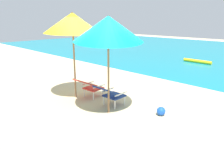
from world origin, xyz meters
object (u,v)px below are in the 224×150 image
Objects in this scene: lounge_chair_left at (89,86)px; lounge_chair_right at (110,93)px; beach_ball at (161,111)px; swim_buoy at (197,61)px; beach_umbrella_left at (73,23)px; beach_umbrella_right at (108,29)px.

lounge_chair_left and lounge_chair_right have the same top height.
beach_ball is at bearing 20.93° from lounge_chair_right.
beach_umbrella_left is (-0.33, -8.24, 2.23)m from swim_buoy.
beach_umbrella_left is at bearing 177.54° from beach_umbrella_right.
swim_buoy is at bearing 107.37° from beach_ball.
beach_ball is (1.36, 0.52, -0.29)m from lounge_chair_right.
lounge_chair_right is 2.34m from beach_umbrella_left.
beach_ball is at bearing -72.63° from swim_buoy.
beach_umbrella_right is (1.58, -0.07, -0.11)m from beach_umbrella_left.
lounge_chair_left is 2.39m from beach_ball.
lounge_chair_right is 3.85× the size of beach_ball.
beach_umbrella_left is at bearing -140.74° from lounge_chair_left.
beach_umbrella_right reaches higher than swim_buoy.
beach_umbrella_left is at bearing -163.85° from beach_ball.
lounge_chair_right is 1.49m from beach_ball.
lounge_chair_right is at bearing -1.85° from lounge_chair_left.
beach_umbrella_left reaches higher than beach_umbrella_right.
swim_buoy is 1.78× the size of lounge_chair_left.
lounge_chair_left is at bearing 164.07° from beach_umbrella_right.
beach_umbrella_left is 1.02× the size of beach_umbrella_right.
lounge_chair_right reaches higher than swim_buoy.
beach_ball is at bearing 11.90° from lounge_chair_left.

